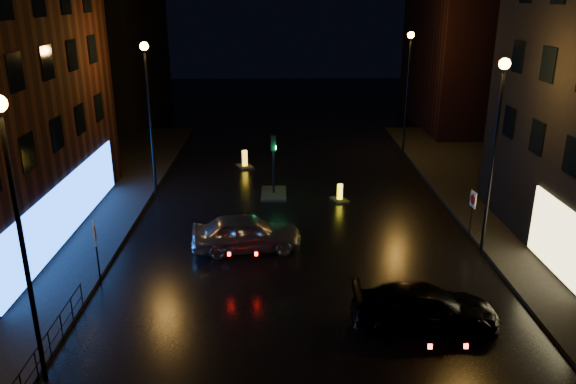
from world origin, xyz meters
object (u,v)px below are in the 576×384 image
(road_sign_left, at_px, (95,239))
(silver_hatchback, at_px, (247,233))
(bollard_far, at_px, (245,164))
(road_sign_right, at_px, (473,203))
(traffic_signal, at_px, (274,186))
(bollard_near, at_px, (340,197))
(dark_sedan, at_px, (425,308))

(road_sign_left, bearing_deg, silver_hatchback, 11.44)
(bollard_far, bearing_deg, road_sign_right, -68.29)
(traffic_signal, height_order, road_sign_left, traffic_signal)
(bollard_far, relative_size, road_sign_left, 0.59)
(bollard_far, distance_m, road_sign_left, 16.32)
(bollard_far, distance_m, road_sign_right, 15.92)
(road_sign_right, bearing_deg, bollard_near, -47.89)
(silver_hatchback, distance_m, bollard_near, 7.79)
(road_sign_left, height_order, road_sign_right, road_sign_left)
(road_sign_left, bearing_deg, dark_sedan, -32.00)
(bollard_far, bearing_deg, dark_sedan, -91.49)
(bollard_near, bearing_deg, road_sign_left, -158.67)
(silver_hatchback, distance_m, dark_sedan, 8.84)
(traffic_signal, relative_size, bollard_far, 2.26)
(silver_hatchback, height_order, bollard_near, silver_hatchback)
(road_sign_right, bearing_deg, silver_hatchback, 0.83)
(traffic_signal, bearing_deg, silver_hatchback, -99.03)
(traffic_signal, height_order, dark_sedan, traffic_signal)
(bollard_near, bearing_deg, bollard_far, 110.73)
(road_sign_left, relative_size, road_sign_right, 1.13)
(traffic_signal, distance_m, road_sign_right, 11.03)
(dark_sedan, relative_size, bollard_near, 3.88)
(bollard_near, relative_size, bollard_far, 0.83)
(dark_sedan, bearing_deg, bollard_near, 8.93)
(traffic_signal, xyz_separation_m, road_sign_right, (9.10, -6.12, 1.20))
(bollard_near, xyz_separation_m, road_sign_right, (5.48, -5.05, 1.50))
(silver_hatchback, relative_size, dark_sedan, 0.96)
(road_sign_left, bearing_deg, road_sign_right, -2.48)
(silver_hatchback, height_order, bollard_far, silver_hatchback)
(traffic_signal, distance_m, bollard_far, 5.64)
(traffic_signal, distance_m, silver_hatchback, 7.30)
(dark_sedan, relative_size, road_sign_left, 1.92)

